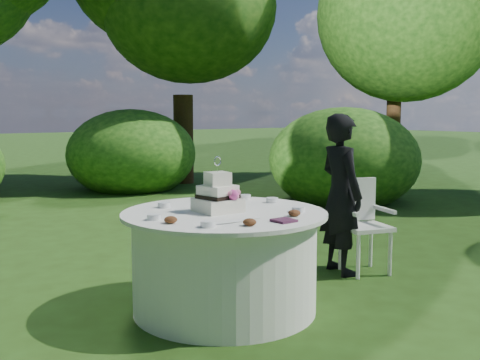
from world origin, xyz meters
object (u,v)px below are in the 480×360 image
at_px(napkins, 284,220).
at_px(cake, 218,197).
at_px(guest, 341,194).
at_px(table, 225,260).
at_px(chair, 361,218).

bearing_deg(napkins, cake, 101.29).
distance_m(napkins, guest, 1.57).
xyz_separation_m(table, chair, (1.68, 0.07, 0.13)).
relative_size(guest, table, 0.97).
relative_size(guest, chair, 1.70).
bearing_deg(cake, table, -38.54).
bearing_deg(guest, table, 110.82).
relative_size(table, chair, 1.76).
height_order(napkins, chair, chair).
height_order(napkins, table, napkins).
bearing_deg(chair, napkins, -157.71).
distance_m(table, chair, 1.68).
height_order(guest, cake, guest).
distance_m(guest, chair, 0.32).
xyz_separation_m(cake, chair, (1.71, 0.05, -0.37)).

